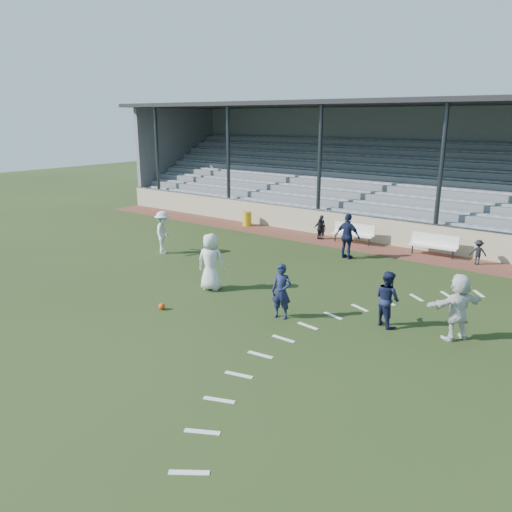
# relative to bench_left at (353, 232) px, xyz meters

# --- Properties ---
(ground) EXTENTS (90.00, 90.00, 0.00)m
(ground) POSITION_rel_bench_left_xyz_m (0.50, -10.73, -0.58)
(ground) COLOR #243415
(ground) RESTS_ON ground
(cinder_track) EXTENTS (34.00, 2.00, 0.02)m
(cinder_track) POSITION_rel_bench_left_xyz_m (0.50, -0.23, -0.57)
(cinder_track) COLOR brown
(cinder_track) RESTS_ON ground
(retaining_wall) EXTENTS (34.00, 0.18, 1.20)m
(retaining_wall) POSITION_rel_bench_left_xyz_m (0.50, 0.82, 0.02)
(retaining_wall) COLOR tan
(retaining_wall) RESTS_ON ground
(bench_left) EXTENTS (2.03, 0.60, 0.95)m
(bench_left) POSITION_rel_bench_left_xyz_m (0.00, 0.00, 0.00)
(bench_left) COLOR white
(bench_left) RESTS_ON cinder_track
(bench_right) EXTENTS (2.02, 0.58, 0.95)m
(bench_right) POSITION_rel_bench_left_xyz_m (3.76, 0.09, 0.00)
(bench_right) COLOR white
(bench_right) RESTS_ON cinder_track
(trash_bin) EXTENTS (0.49, 0.49, 0.79)m
(trash_bin) POSITION_rel_bench_left_xyz_m (-6.45, 0.04, -0.17)
(trash_bin) COLOR gold
(trash_bin) RESTS_ON cinder_track
(football) EXTENTS (0.21, 0.21, 0.21)m
(football) POSITION_rel_bench_left_xyz_m (-0.88, -11.27, -0.48)
(football) COLOR #D4450C
(football) RESTS_ON ground
(player_white_lead) EXTENTS (1.13, 0.92, 2.00)m
(player_white_lead) POSITION_rel_bench_left_xyz_m (-0.93, -8.92, 0.42)
(player_white_lead) COLOR silver
(player_white_lead) RESTS_ON ground
(player_navy_lead) EXTENTS (0.69, 0.53, 1.67)m
(player_navy_lead) POSITION_rel_bench_left_xyz_m (2.45, -9.55, 0.25)
(player_navy_lead) COLOR #151B3B
(player_navy_lead) RESTS_ON ground
(player_navy_mid) EXTENTS (0.99, 0.91, 1.63)m
(player_navy_mid) POSITION_rel_bench_left_xyz_m (5.17, -8.17, 0.23)
(player_navy_mid) COLOR #151B3B
(player_navy_mid) RESTS_ON ground
(player_white_wing) EXTENTS (1.26, 1.41, 1.89)m
(player_white_wing) POSITION_rel_bench_left_xyz_m (-5.82, -6.65, 0.36)
(player_white_wing) COLOR silver
(player_white_wing) RESTS_ON ground
(player_navy_wing) EXTENTS (1.15, 0.53, 1.92)m
(player_navy_wing) POSITION_rel_bench_left_xyz_m (0.96, -2.47, 0.38)
(player_navy_wing) COLOR #151B3B
(player_navy_wing) RESTS_ON ground
(player_white_back) EXTENTS (1.43, 1.71, 1.85)m
(player_white_back) POSITION_rel_bench_left_xyz_m (7.04, -7.88, 0.34)
(player_white_back) COLOR silver
(player_white_back) RESTS_ON ground
(sub_left_near) EXTENTS (0.46, 0.33, 1.19)m
(sub_left_near) POSITION_rel_bench_left_xyz_m (-1.66, -0.14, 0.03)
(sub_left_near) COLOR black
(sub_left_near) RESTS_ON cinder_track
(sub_left_far) EXTENTS (0.65, 0.38, 1.03)m
(sub_left_far) POSITION_rel_bench_left_xyz_m (-1.66, -0.27, -0.05)
(sub_left_far) COLOR black
(sub_left_far) RESTS_ON cinder_track
(sub_right) EXTENTS (0.75, 0.60, 1.02)m
(sub_right) POSITION_rel_bench_left_xyz_m (5.63, -0.12, -0.05)
(sub_right) COLOR black
(sub_right) RESTS_ON cinder_track
(grandstand) EXTENTS (34.60, 9.00, 6.61)m
(grandstand) POSITION_rel_bench_left_xyz_m (0.51, 5.53, 1.62)
(grandstand) COLOR slate
(grandstand) RESTS_ON ground
(penalty_arc) EXTENTS (3.89, 14.63, 0.01)m
(penalty_arc) POSITION_rel_bench_left_xyz_m (4.62, -10.73, -0.58)
(penalty_arc) COLOR white
(penalty_arc) RESTS_ON ground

